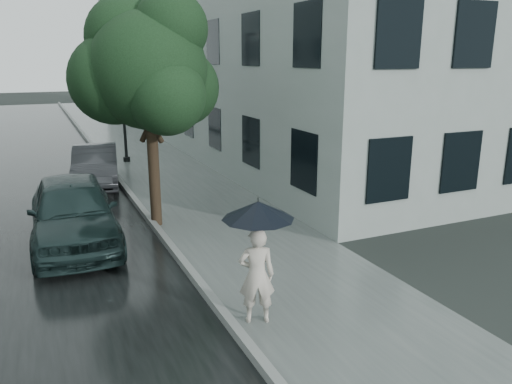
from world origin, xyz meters
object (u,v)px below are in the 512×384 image
pedestrian (257,275)px  car_near (73,211)px  street_tree (147,69)px  lamp_post (118,88)px  car_far (96,166)px

pedestrian → car_near: pedestrian is taller
pedestrian → street_tree: street_tree is taller
pedestrian → street_tree: 6.29m
car_near → pedestrian: bearing=-62.5°
pedestrian → lamp_post: bearing=-72.0°
street_tree → lamp_post: street_tree is taller
pedestrian → car_far: bearing=-64.2°
street_tree → lamp_post: bearing=85.8°
street_tree → car_far: (-0.85, 4.70, -3.18)m
street_tree → lamp_post: size_ratio=1.09×
lamp_post → car_near: (-2.59, -8.86, -2.17)m
car_near → lamp_post: bearing=75.5°
pedestrian → car_far: size_ratio=0.40×
pedestrian → street_tree: size_ratio=0.28×
car_near → street_tree: bearing=20.6°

